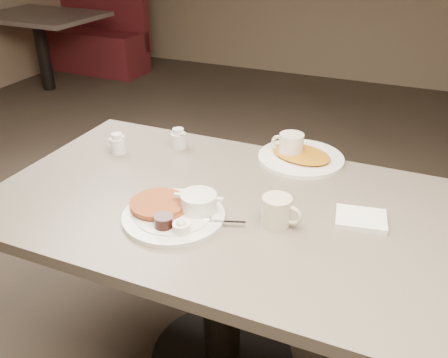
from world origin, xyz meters
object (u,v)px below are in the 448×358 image
at_px(main_plate, 176,211).
at_px(creamer_right, 178,139).
at_px(hash_plate, 301,157).
at_px(coffee_mug_far, 290,146).
at_px(creamer_left, 118,144).
at_px(booth_back_left, 90,34).
at_px(coffee_mug_near, 277,211).
at_px(diner_table, 222,243).

height_order(main_plate, creamer_right, creamer_right).
relative_size(creamer_right, hash_plate, 0.20).
bearing_deg(coffee_mug_far, main_plate, -111.09).
bearing_deg(creamer_left, booth_back_left, 129.35).
bearing_deg(main_plate, coffee_mug_near, 15.88).
bearing_deg(coffee_mug_far, booth_back_left, 137.86).
bearing_deg(booth_back_left, coffee_mug_far, -42.14).
xyz_separation_m(main_plate, booth_back_left, (-2.91, 3.34, -0.36)).
distance_m(creamer_left, hash_plate, 0.70).
xyz_separation_m(diner_table, creamer_right, (-0.32, 0.31, 0.21)).
relative_size(coffee_mug_near, creamer_left, 1.49).
bearing_deg(coffee_mug_far, hash_plate, 5.75).
bearing_deg(hash_plate, diner_table, -111.90).
height_order(main_plate, coffee_mug_near, coffee_mug_near).
height_order(coffee_mug_far, creamer_right, coffee_mug_far).
height_order(diner_table, creamer_right, creamer_right).
bearing_deg(diner_table, coffee_mug_far, 73.55).
height_order(creamer_right, booth_back_left, booth_back_left).
bearing_deg(diner_table, creamer_left, 161.54).
bearing_deg(booth_back_left, coffee_mug_near, -45.50).
distance_m(coffee_mug_far, hash_plate, 0.06).
distance_m(creamer_right, hash_plate, 0.48).
xyz_separation_m(creamer_right, booth_back_left, (-2.67, 2.89, -0.38)).
distance_m(main_plate, hash_plate, 0.58).
xyz_separation_m(coffee_mug_near, creamer_right, (-0.52, 0.37, -0.01)).
distance_m(main_plate, creamer_right, 0.50).
relative_size(coffee_mug_near, hash_plate, 0.32).
xyz_separation_m(creamer_left, creamer_right, (0.19, 0.14, -0.00)).
distance_m(coffee_mug_far, booth_back_left, 4.21).
distance_m(diner_table, coffee_mug_far, 0.46).
bearing_deg(hash_plate, booth_back_left, 138.29).
xyz_separation_m(diner_table, main_plate, (-0.09, -0.14, 0.19)).
bearing_deg(coffee_mug_far, creamer_left, -161.08).
distance_m(coffee_mug_near, coffee_mug_far, 0.45).
height_order(coffee_mug_far, hash_plate, coffee_mug_far).
bearing_deg(creamer_right, hash_plate, 9.76).
bearing_deg(coffee_mug_near, diner_table, 164.42).
xyz_separation_m(main_plate, creamer_left, (-0.42, 0.31, 0.01)).
distance_m(coffee_mug_near, creamer_left, 0.75).
bearing_deg(creamer_right, booth_back_left, 132.78).
relative_size(coffee_mug_near, booth_back_left, 0.09).
distance_m(creamer_left, booth_back_left, 3.93).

